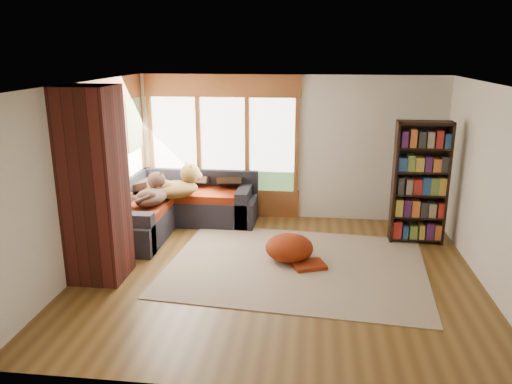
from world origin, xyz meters
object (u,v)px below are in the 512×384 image
(brick_chimney, at_px, (94,186))
(dog_tan, at_px, (178,186))
(dog_brindle, at_px, (152,194))
(area_rug, at_px, (296,265))
(bookshelf, at_px, (420,183))
(pouf, at_px, (289,247))
(sectional_sofa, at_px, (173,210))

(brick_chimney, distance_m, dog_tan, 2.08)
(dog_brindle, bearing_deg, area_rug, -105.73)
(bookshelf, distance_m, pouf, 2.36)
(dog_tan, distance_m, dog_brindle, 0.52)
(pouf, bearing_deg, dog_brindle, 163.96)
(brick_chimney, height_order, sectional_sofa, brick_chimney)
(dog_tan, xyz_separation_m, dog_brindle, (-0.32, -0.41, -0.03))
(sectional_sofa, height_order, bookshelf, bookshelf)
(area_rug, relative_size, dog_brindle, 4.52)
(bookshelf, distance_m, dog_brindle, 4.29)
(sectional_sofa, bearing_deg, dog_tan, -40.78)
(bookshelf, xyz_separation_m, pouf, (-2.00, -0.97, -0.78))
(area_rug, distance_m, pouf, 0.31)
(bookshelf, height_order, pouf, bookshelf)
(brick_chimney, bearing_deg, area_rug, 13.81)
(sectional_sofa, distance_m, dog_brindle, 0.72)
(sectional_sofa, distance_m, bookshelf, 4.16)
(sectional_sofa, height_order, dog_brindle, dog_brindle)
(brick_chimney, height_order, area_rug, brick_chimney)
(brick_chimney, relative_size, bookshelf, 1.32)
(sectional_sofa, relative_size, dog_tan, 2.21)
(sectional_sofa, height_order, area_rug, sectional_sofa)
(pouf, distance_m, dog_tan, 2.30)
(pouf, bearing_deg, sectional_sofa, 150.43)
(bookshelf, relative_size, dog_brindle, 2.43)
(bookshelf, bearing_deg, pouf, -154.11)
(sectional_sofa, height_order, pouf, sectional_sofa)
(bookshelf, height_order, dog_brindle, bookshelf)
(brick_chimney, relative_size, dog_brindle, 3.21)
(bookshelf, bearing_deg, area_rug, -147.99)
(sectional_sofa, xyz_separation_m, dog_tan, (0.13, -0.12, 0.48))
(pouf, xyz_separation_m, dog_tan, (-1.96, 1.07, 0.58))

